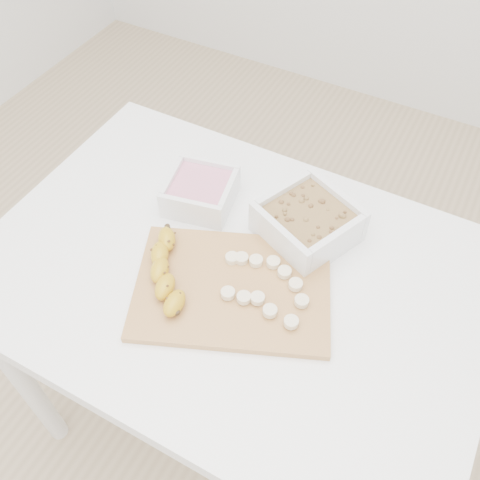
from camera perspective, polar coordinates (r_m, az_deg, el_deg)
The scene contains 7 objects.
ground at distance 1.71m, azimuth -0.50°, elevation -18.20°, with size 3.50×3.50×0.00m, color #C6AD89.
table at distance 1.13m, azimuth -0.72°, elevation -6.07°, with size 1.00×0.70×0.75m.
bowl_yogurt at distance 1.15m, azimuth -4.24°, elevation 5.25°, with size 0.16×0.16×0.06m.
bowl_granola at distance 1.08m, azimuth 7.25°, elevation 1.95°, with size 0.22×0.22×0.08m.
cutting_board at distance 1.02m, azimuth -0.80°, elevation -5.13°, with size 0.37×0.26×0.01m, color #A77642.
banana at distance 1.02m, azimuth -7.80°, elevation -3.41°, with size 0.05×0.20×0.03m, color #BA8D15, non-canonical shape.
banana_slices at distance 1.00m, azimuth 2.61°, elevation -4.74°, with size 0.19×0.13×0.02m.
Camera 1 is at (0.31, -0.54, 1.60)m, focal length 40.00 mm.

